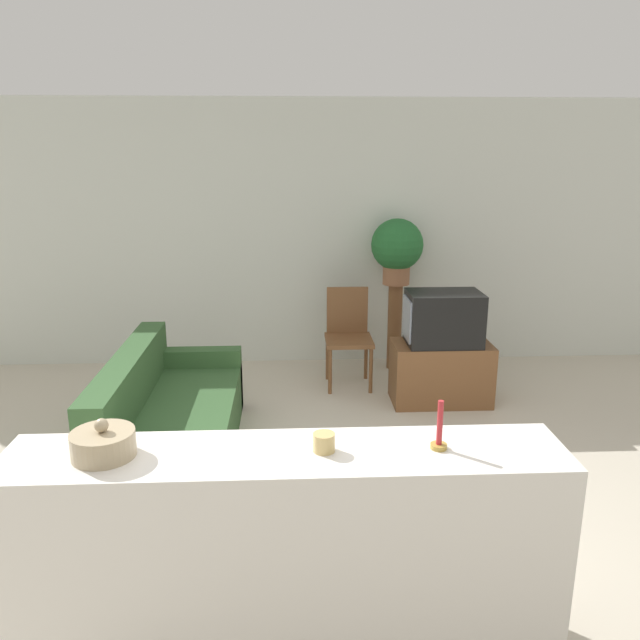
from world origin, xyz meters
TOP-DOWN VIEW (x-y plane):
  - ground_plane at (0.00, 0.00)m, footprint 14.00×14.00m
  - wall_back at (0.00, 3.43)m, footprint 9.00×0.06m
  - couch at (-0.88, 1.27)m, footprint 0.84×1.86m
  - tv_stand at (1.36, 2.19)m, footprint 0.87×0.45m
  - television at (1.35, 2.19)m, footprint 0.65×0.43m
  - wooden_chair at (0.57, 2.70)m, footprint 0.44×0.44m
  - plant_stand at (1.09, 3.12)m, footprint 0.14×0.14m
  - potted_plant at (1.09, 3.12)m, footprint 0.52×0.52m
  - foreground_counter at (0.00, -0.68)m, footprint 2.32×0.44m
  - decorative_bowl at (-0.73, -0.68)m, footprint 0.26×0.26m
  - candle_jar at (0.16, -0.68)m, footprint 0.09×0.09m
  - candlestick at (0.63, -0.68)m, footprint 0.07×0.07m

SIDE VIEW (x-z plane):
  - ground_plane at x=0.00m, z-range 0.00..0.00m
  - couch at x=-0.88m, z-range -0.12..0.66m
  - tv_stand at x=1.36m, z-range 0.00..0.55m
  - plant_stand at x=1.09m, z-range 0.00..0.89m
  - foreground_counter at x=0.00m, z-range 0.00..1.01m
  - wooden_chair at x=0.57m, z-range 0.06..0.98m
  - television at x=1.35m, z-range 0.55..1.01m
  - candle_jar at x=0.16m, z-range 1.01..1.08m
  - decorative_bowl at x=-0.73m, z-range 0.98..1.14m
  - candlestick at x=0.63m, z-range 0.97..1.18m
  - potted_plant at x=1.09m, z-range 0.93..1.59m
  - wall_back at x=0.00m, z-range 0.00..2.70m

